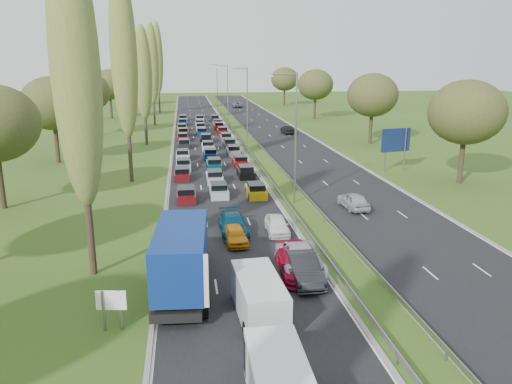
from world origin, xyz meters
TOP-DOWN VIEW (x-y plane):
  - ground at (4.50, 80.00)m, footprint 260.00×260.00m
  - near_carriageway at (-2.25, 82.50)m, footprint 10.50×215.00m
  - far_carriageway at (11.25, 82.50)m, footprint 10.50×215.00m
  - central_reservation at (4.50, 82.50)m, footprint 2.36×215.00m
  - lamp_columns at (4.50, 78.00)m, footprint 0.18×140.18m
  - poplar_row at (-11.50, 68.17)m, footprint 2.80×127.80m
  - woodland_left at (-22.00, 62.63)m, footprint 8.00×166.00m
  - woodland_right at (24.00, 66.67)m, footprint 8.00×153.00m
  - traffic_queue_fill at (-2.26, 77.64)m, footprint 9.05×68.88m
  - near_car_2 at (-5.68, 29.86)m, footprint 2.52×5.05m
  - near_car_7 at (-2.05, 35.17)m, footprint 2.16×5.08m
  - near_car_8 at (-2.13, 33.11)m, footprint 1.81×3.95m
  - near_car_9 at (1.29, 26.11)m, footprint 1.75×4.91m
  - near_car_10 at (1.46, 27.49)m, footprint 2.84×5.81m
  - near_car_11 at (1.01, 26.96)m, footprint 2.21×5.12m
  - near_car_12 at (1.29, 34.73)m, footprint 1.73×4.08m
  - far_car_0 at (9.33, 40.36)m, footprint 2.08×4.50m
  - far_car_1 at (13.04, 87.71)m, footprint 1.77×4.48m
  - far_car_2 at (9.69, 141.76)m, footprint 2.92×5.79m
  - blue_lorry at (-5.95, 25.79)m, footprint 2.69×9.69m
  - white_van_front at (-2.36, 14.94)m, footprint 2.13×5.42m
  - white_van_rear at (-2.02, 22.33)m, footprint 2.14×5.45m
  - info_sign at (-9.40, 21.88)m, footprint 1.50×0.31m
  - direction_sign at (19.40, 54.76)m, footprint 3.93×0.96m

SIDE VIEW (x-z plane):
  - ground at x=4.50m, z-range 0.00..0.00m
  - near_carriageway at x=-2.25m, z-range -0.02..0.02m
  - far_carriageway at x=11.25m, z-range -0.02..0.02m
  - traffic_queue_fill at x=-2.26m, z-range 0.04..0.84m
  - central_reservation at x=4.50m, z-range 0.39..0.71m
  - near_car_8 at x=-2.13m, z-range 0.02..1.33m
  - near_car_2 at x=-5.68m, z-range 0.02..1.39m
  - near_car_12 at x=1.29m, z-range 0.02..1.40m
  - far_car_1 at x=13.04m, z-range 0.02..1.47m
  - near_car_7 at x=-2.05m, z-range 0.02..1.48m
  - near_car_11 at x=1.01m, z-range 0.02..1.49m
  - far_car_0 at x=9.33m, z-range 0.02..1.51m
  - far_car_2 at x=9.69m, z-range 0.02..1.59m
  - near_car_10 at x=1.46m, z-range 0.02..1.61m
  - near_car_9 at x=1.29m, z-range 0.02..1.63m
  - white_van_front at x=-2.36m, z-range 0.03..2.21m
  - white_van_rear at x=-2.02m, z-range 0.03..2.22m
  - info_sign at x=-9.40m, z-range 0.32..2.42m
  - blue_lorry at x=-5.95m, z-range 0.06..4.16m
  - direction_sign at x=19.40m, z-range 0.97..6.17m
  - lamp_columns at x=4.50m, z-range 0.00..12.00m
  - woodland_right at x=24.00m, z-range 2.13..13.23m
  - woodland_left at x=-22.00m, z-range 2.13..13.23m
  - poplar_row at x=-11.50m, z-range 1.17..23.61m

